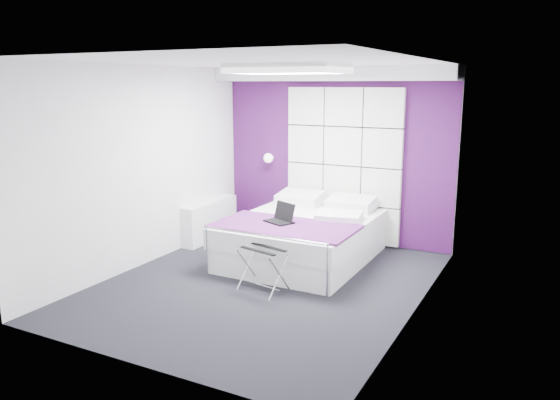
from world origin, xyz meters
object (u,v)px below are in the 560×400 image
object	(u,v)px
wall_lamp	(270,158)
laptop	(281,217)
bed	(303,237)
nightstand	(292,201)
radiator	(210,220)
luggage_rack	(264,269)

from	to	relation	value
wall_lamp	laptop	world-z (taller)	wall_lamp
bed	nightstand	distance (m)	1.18
radiator	nightstand	xyz separation A→B (m)	(1.06, 0.72, 0.27)
nightstand	laptop	world-z (taller)	laptop
wall_lamp	luggage_rack	world-z (taller)	wall_lamp
radiator	nightstand	world-z (taller)	radiator
radiator	laptop	world-z (taller)	laptop
nightstand	luggage_rack	distance (m)	2.34
radiator	luggage_rack	size ratio (longest dim) A/B	2.32
nightstand	luggage_rack	size ratio (longest dim) A/B	0.90
wall_lamp	nightstand	xyz separation A→B (m)	(0.42, -0.04, -0.65)
radiator	wall_lamp	bearing A→B (deg)	49.90
luggage_rack	laptop	world-z (taller)	laptop
radiator	laptop	xyz separation A→B (m)	(1.57, -0.66, 0.37)
radiator	nightstand	size ratio (longest dim) A/B	2.59
radiator	nightstand	distance (m)	1.31
radiator	laptop	distance (m)	1.74
luggage_rack	laptop	size ratio (longest dim) A/B	1.45
radiator	bed	bearing A→B (deg)	-8.04
luggage_rack	laptop	distance (m)	0.95
bed	laptop	xyz separation A→B (m)	(-0.13, -0.42, 0.35)
radiator	bed	world-z (taller)	bed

